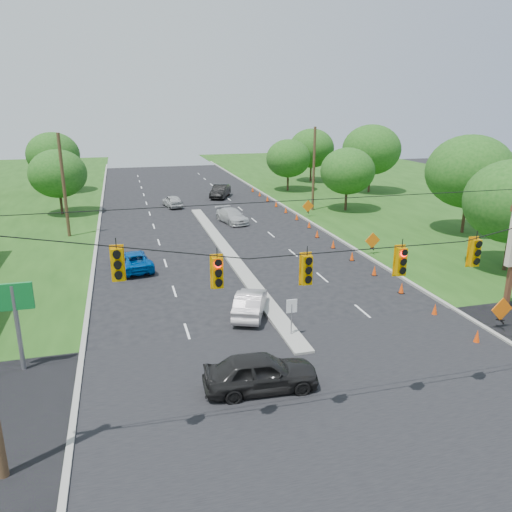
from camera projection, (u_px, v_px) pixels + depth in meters
name	position (u px, v px, depth m)	size (l,w,h in m)	color
ground	(341.00, 403.00, 19.71)	(160.00, 160.00, 0.00)	black
cross_street	(341.00, 403.00, 19.71)	(160.00, 14.00, 0.02)	black
curb_left	(98.00, 235.00, 44.86)	(0.25, 110.00, 0.16)	gray
curb_right	(308.00, 222.00, 49.92)	(0.25, 110.00, 0.16)	gray
median	(229.00, 254.00, 39.08)	(1.00, 34.00, 0.18)	gray
median_sign	(292.00, 310.00, 24.81)	(0.55, 0.06, 2.05)	gray
signal_span	(358.00, 295.00, 17.31)	(25.60, 0.32, 9.00)	#422D1C
utility_pole_far_left	(64.00, 186.00, 42.94)	(0.28, 0.28, 9.00)	#422D1C
utility_pole_far_right	(314.00, 170.00, 53.81)	(0.28, 0.28, 9.00)	#422D1C
cone_0	(477.00, 336.00, 24.53)	(0.32, 0.32, 0.70)	#F0450B
cone_1	(435.00, 309.00, 27.76)	(0.32, 0.32, 0.70)	#F0450B
cone_2	(402.00, 288.00, 30.99)	(0.32, 0.32, 0.70)	#F0450B
cone_3	(374.00, 270.00, 34.22)	(0.32, 0.32, 0.70)	#F0450B
cone_4	(352.00, 256.00, 37.45)	(0.32, 0.32, 0.70)	#F0450B
cone_5	(333.00, 244.00, 40.68)	(0.32, 0.32, 0.70)	#F0450B
cone_6	(317.00, 234.00, 43.91)	(0.32, 0.32, 0.70)	#F0450B
cone_7	(309.00, 224.00, 47.29)	(0.32, 0.32, 0.70)	#F0450B
cone_8	(297.00, 217.00, 50.52)	(0.32, 0.32, 0.70)	#F0450B
cone_9	(286.00, 210.00, 53.75)	(0.32, 0.32, 0.70)	#F0450B
cone_10	(276.00, 204.00, 56.98)	(0.32, 0.32, 0.70)	#F0450B
cone_11	(268.00, 198.00, 60.21)	(0.32, 0.32, 0.70)	#F0450B
cone_12	(260.00, 194.00, 63.44)	(0.32, 0.32, 0.70)	#F0450B
cone_13	(253.00, 189.00, 66.67)	(0.32, 0.32, 0.70)	#F0450B
work_sign_0	(502.00, 310.00, 25.78)	(1.27, 0.58, 1.37)	black
work_sign_1	(372.00, 241.00, 38.70)	(1.27, 0.58, 1.37)	black
work_sign_2	(308.00, 207.00, 51.62)	(1.27, 0.58, 1.37)	black
tree_5	(58.00, 174.00, 51.84)	(5.88, 5.88, 6.86)	black
tree_6	(53.00, 154.00, 65.00)	(6.72, 6.72, 7.84)	black
tree_8	(469.00, 172.00, 43.88)	(7.56, 7.56, 8.82)	black
tree_9	(347.00, 171.00, 53.82)	(5.88, 5.88, 6.86)	black
tree_10	(371.00, 150.00, 64.68)	(7.56, 7.56, 8.82)	black
tree_11	(311.00, 148.00, 74.01)	(6.72, 6.72, 7.84)	black
tree_12	(288.00, 158.00, 66.23)	(5.88, 5.88, 6.86)	black
black_sedan	(261.00, 372.00, 20.39)	(1.90, 4.72, 1.61)	black
white_sedan	(250.00, 303.00, 27.73)	(1.48, 4.26, 1.40)	beige
blue_pickup	(133.00, 260.00, 35.41)	(2.22, 4.82, 1.34)	#004AA4
silver_car_far	(232.00, 216.00, 49.32)	(1.92, 4.72, 1.37)	#B6B6B6
silver_car_oncoming	(172.00, 201.00, 56.75)	(1.62, 4.02, 1.37)	#B5B5B5
dark_car_receding	(220.00, 191.00, 62.49)	(1.71, 4.91, 1.62)	black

